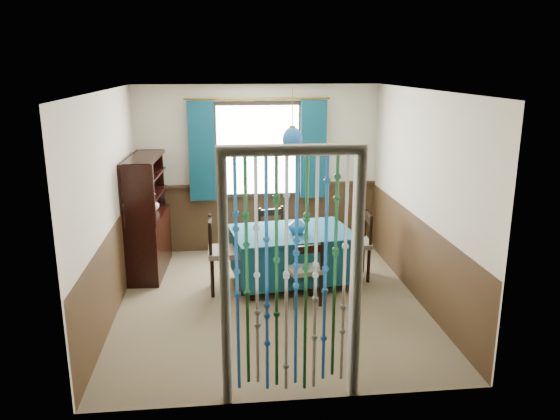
{
  "coord_description": "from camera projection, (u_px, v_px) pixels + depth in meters",
  "views": [
    {
      "loc": [
        -0.54,
        -6.04,
        2.77
      ],
      "look_at": [
        0.16,
        0.42,
        1.03
      ],
      "focal_mm": 35.0,
      "sensor_mm": 36.0,
      "label": 1
    }
  ],
  "objects": [
    {
      "name": "ceiling",
      "position": [
        269.0,
        90.0,
        5.93
      ],
      "size": [
        4.0,
        4.0,
        0.0
      ],
      "primitive_type": "plane",
      "rotation": [
        3.14,
        0.0,
        0.0
      ],
      "color": "silver",
      "rests_on": "ground"
    },
    {
      "name": "vase_table",
      "position": [
        297.0,
        225.0,
        6.82
      ],
      "size": [
        0.22,
        0.22,
        0.21
      ],
      "primitive_type": "imported",
      "rotation": [
        0.0,
        0.0,
        0.14
      ],
      "color": "#144B8B",
      "rests_on": "dining_table"
    },
    {
      "name": "doorway",
      "position": [
        291.0,
        283.0,
        4.44
      ],
      "size": [
        1.16,
        0.12,
        2.18
      ],
      "primitive_type": null,
      "color": "silver",
      "rests_on": "ground"
    },
    {
      "name": "wall_front",
      "position": [
        292.0,
        262.0,
        4.33
      ],
      "size": [
        3.6,
        0.0,
        3.6
      ],
      "primitive_type": "plane",
      "rotation": [
        -1.57,
        0.0,
        0.0
      ],
      "color": "beige",
      "rests_on": "ground"
    },
    {
      "name": "dining_table",
      "position": [
        292.0,
        253.0,
        7.01
      ],
      "size": [
        1.64,
        1.25,
        0.72
      ],
      "rotation": [
        0.0,
        0.0,
        0.15
      ],
      "color": "#0E394B",
      "rests_on": "floor"
    },
    {
      "name": "vase_sideboard",
      "position": [
        153.0,
        203.0,
        7.6
      ],
      "size": [
        0.22,
        0.22,
        0.19
      ],
      "primitive_type": "imported",
      "rotation": [
        0.0,
        0.0,
        0.22
      ],
      "color": "beige",
      "rests_on": "sideboard"
    },
    {
      "name": "chair_near",
      "position": [
        305.0,
        270.0,
        6.42
      ],
      "size": [
        0.47,
        0.46,
        0.81
      ],
      "rotation": [
        0.0,
        0.0,
        0.21
      ],
      "color": "black",
      "rests_on": "floor"
    },
    {
      "name": "wainscot_left",
      "position": [
        115.0,
        269.0,
        6.26
      ],
      "size": [
        0.0,
        4.0,
        4.0
      ],
      "primitive_type": "plane",
      "rotation": [
        1.57,
        0.0,
        1.57
      ],
      "color": "#3B2716",
      "rests_on": "ground"
    },
    {
      "name": "wainscot_right",
      "position": [
        416.0,
        257.0,
        6.63
      ],
      "size": [
        0.0,
        4.0,
        4.0
      ],
      "primitive_type": "plane",
      "rotation": [
        1.57,
        0.0,
        -1.57
      ],
      "color": "#3B2716",
      "rests_on": "ground"
    },
    {
      "name": "wall_back",
      "position": [
        258.0,
        169.0,
        8.17
      ],
      "size": [
        3.6,
        0.0,
        3.6
      ],
      "primitive_type": "plane",
      "rotation": [
        1.57,
        0.0,
        0.0
      ],
      "color": "beige",
      "rests_on": "ground"
    },
    {
      "name": "chair_left",
      "position": [
        224.0,
        252.0,
        6.8
      ],
      "size": [
        0.46,
        0.48,
        0.95
      ],
      "rotation": [
        0.0,
        0.0,
        -1.56
      ],
      "color": "black",
      "rests_on": "floor"
    },
    {
      "name": "sideboard",
      "position": [
        148.0,
        232.0,
        7.42
      ],
      "size": [
        0.49,
        1.25,
        1.6
      ],
      "rotation": [
        0.0,
        0.0,
        -0.05
      ],
      "color": "black",
      "rests_on": "floor"
    },
    {
      "name": "floor",
      "position": [
        270.0,
        302.0,
        6.58
      ],
      "size": [
        4.0,
        4.0,
        0.0
      ],
      "primitive_type": "plane",
      "color": "brown",
      "rests_on": "ground"
    },
    {
      "name": "wainscot_front",
      "position": [
        292.0,
        346.0,
        4.54
      ],
      "size": [
        3.6,
        0.0,
        3.6
      ],
      "primitive_type": "plane",
      "rotation": [
        -1.57,
        0.0,
        0.0
      ],
      "color": "#3B2716",
      "rests_on": "ground"
    },
    {
      "name": "window",
      "position": [
        258.0,
        150.0,
        8.05
      ],
      "size": [
        1.32,
        0.12,
        1.42
      ],
      "primitive_type": "cube",
      "color": "black",
      "rests_on": "wall_back"
    },
    {
      "name": "chair_right",
      "position": [
        356.0,
        243.0,
        7.23
      ],
      "size": [
        0.45,
        0.47,
        0.91
      ],
      "rotation": [
        0.0,
        0.0,
        1.51
      ],
      "color": "black",
      "rests_on": "floor"
    },
    {
      "name": "bowl_shelf",
      "position": [
        147.0,
        196.0,
        7.06
      ],
      "size": [
        0.24,
        0.24,
        0.05
      ],
      "primitive_type": "imported",
      "rotation": [
        0.0,
        0.0,
        -0.11
      ],
      "color": "beige",
      "rests_on": "sideboard"
    },
    {
      "name": "wainscot_back",
      "position": [
        258.0,
        218.0,
        8.35
      ],
      "size": [
        3.6,
        0.0,
        3.6
      ],
      "primitive_type": "plane",
      "rotation": [
        1.57,
        0.0,
        0.0
      ],
      "color": "#3B2716",
      "rests_on": "ground"
    },
    {
      "name": "pendant_lamp",
      "position": [
        292.0,
        139.0,
        6.64
      ],
      "size": [
        0.25,
        0.25,
        0.77
      ],
      "color": "olive",
      "rests_on": "ceiling"
    },
    {
      "name": "wall_right",
      "position": [
        421.0,
        198.0,
        6.44
      ],
      "size": [
        0.0,
        4.0,
        4.0
      ],
      "primitive_type": "plane",
      "rotation": [
        1.57,
        0.0,
        -1.57
      ],
      "color": "beige",
      "rests_on": "ground"
    },
    {
      "name": "wall_left",
      "position": [
        109.0,
        206.0,
        6.07
      ],
      "size": [
        0.0,
        4.0,
        4.0
      ],
      "primitive_type": "plane",
      "rotation": [
        1.57,
        0.0,
        1.57
      ],
      "color": "beige",
      "rests_on": "ground"
    },
    {
      "name": "chair_far",
      "position": [
        274.0,
        236.0,
        7.66
      ],
      "size": [
        0.49,
        0.47,
        0.83
      ],
      "rotation": [
        0.0,
        0.0,
        3.37
      ],
      "color": "black",
      "rests_on": "floor"
    }
  ]
}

